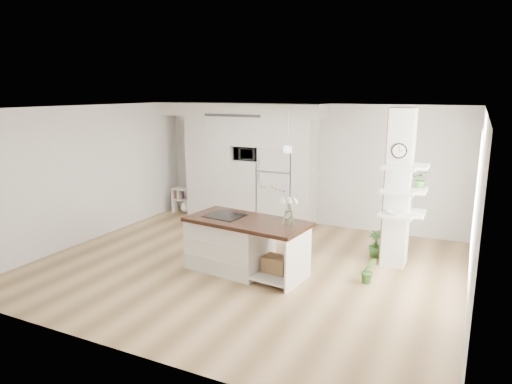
% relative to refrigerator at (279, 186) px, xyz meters
% --- Properties ---
extents(floor, '(7.00, 6.00, 0.01)m').
position_rel_refrigerator_xyz_m(floor, '(0.53, -2.68, -0.88)').
color(floor, tan).
rests_on(floor, ground).
extents(room, '(7.04, 6.04, 2.72)m').
position_rel_refrigerator_xyz_m(room, '(0.53, -2.68, 0.98)').
color(room, white).
rests_on(room, ground).
extents(cabinet_wall, '(4.00, 0.71, 2.70)m').
position_rel_refrigerator_xyz_m(cabinet_wall, '(-0.92, -0.01, 0.63)').
color(cabinet_wall, white).
rests_on(cabinet_wall, floor).
extents(refrigerator, '(0.78, 0.69, 1.75)m').
position_rel_refrigerator_xyz_m(refrigerator, '(0.00, 0.00, 0.00)').
color(refrigerator, silver).
rests_on(refrigerator, floor).
extents(column, '(0.69, 0.90, 2.70)m').
position_rel_refrigerator_xyz_m(column, '(2.90, -1.55, 0.48)').
color(column, silver).
rests_on(column, floor).
extents(window, '(0.00, 2.40, 2.40)m').
position_rel_refrigerator_xyz_m(window, '(4.00, -2.38, 0.62)').
color(window, white).
rests_on(window, room).
extents(pendant_light, '(0.12, 0.12, 0.10)m').
position_rel_refrigerator_xyz_m(pendant_light, '(2.23, -2.53, 1.24)').
color(pendant_light, white).
rests_on(pendant_light, room).
extents(kitchen_island, '(2.12, 1.18, 1.48)m').
position_rel_refrigerator_xyz_m(kitchen_island, '(0.45, -2.90, -0.40)').
color(kitchen_island, white).
rests_on(kitchen_island, floor).
extents(bookshelf, '(0.56, 0.37, 0.62)m').
position_rel_refrigerator_xyz_m(bookshelf, '(-2.45, -0.18, -0.60)').
color(bookshelf, white).
rests_on(bookshelf, floor).
extents(floor_plant_a, '(0.29, 0.27, 0.43)m').
position_rel_refrigerator_xyz_m(floor_plant_a, '(2.60, -2.51, -0.66)').
color(floor_plant_a, '#3A752E').
rests_on(floor_plant_a, floor).
extents(floor_plant_b, '(0.28, 0.28, 0.49)m').
position_rel_refrigerator_xyz_m(floor_plant_b, '(2.47, -1.27, -0.63)').
color(floor_plant_b, '#3A752E').
rests_on(floor_plant_b, floor).
extents(microwave, '(0.54, 0.37, 0.30)m').
position_rel_refrigerator_xyz_m(microwave, '(-0.75, -0.06, 0.69)').
color(microwave, '#2D2D2D').
rests_on(microwave, cabinet_wall).
extents(shelf_plant, '(0.27, 0.23, 0.30)m').
position_rel_refrigerator_xyz_m(shelf_plant, '(3.15, -1.38, 0.65)').
color(shelf_plant, '#3A752E').
rests_on(shelf_plant, column).
extents(decor_bowl, '(0.22, 0.22, 0.05)m').
position_rel_refrigerator_xyz_m(decor_bowl, '(2.82, -1.78, 0.13)').
color(decor_bowl, white).
rests_on(decor_bowl, column).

